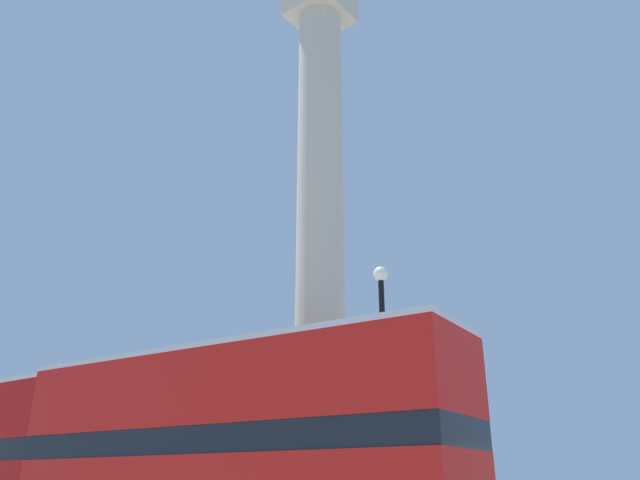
% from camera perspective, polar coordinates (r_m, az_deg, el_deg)
% --- Properties ---
extents(monument_column, '(6.06, 6.06, 20.23)m').
position_cam_1_polar(monument_column, '(19.11, 0.00, -11.31)').
color(monument_column, '#BCB29E').
rests_on(monument_column, ground_plane).
extents(bus_a, '(10.87, 3.44, 4.44)m').
position_cam_1_polar(bus_a, '(14.16, -8.42, -18.01)').
color(bus_a, red).
rests_on(bus_a, ground_plane).
extents(street_lamp, '(0.38, 0.38, 6.78)m').
position_cam_1_polar(street_lamp, '(15.09, 6.00, -14.30)').
color(street_lamp, black).
rests_on(street_lamp, ground_plane).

